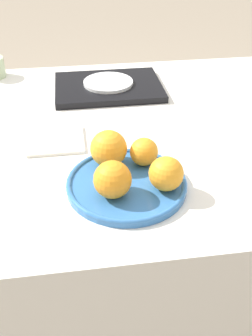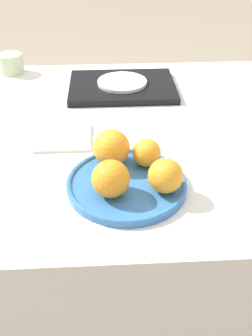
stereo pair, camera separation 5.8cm
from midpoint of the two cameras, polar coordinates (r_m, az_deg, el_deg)
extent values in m
plane|color=gray|center=(1.53, -2.55, -17.76)|extent=(12.00, 12.00, 0.00)
cube|color=silver|center=(1.26, -2.97, -8.15)|extent=(1.52, 0.95, 0.70)
cylinder|color=#336BAD|center=(0.83, -1.98, -2.49)|extent=(0.26, 0.26, 0.01)
torus|color=#336BAD|center=(0.83, -1.99, -2.13)|extent=(0.26, 0.26, 0.01)
sphere|color=orange|center=(0.87, -4.44, 2.79)|extent=(0.08, 0.08, 0.08)
sphere|color=orange|center=(0.80, 3.79, -0.89)|extent=(0.07, 0.07, 0.07)
sphere|color=orange|center=(0.78, -4.10, -1.74)|extent=(0.08, 0.08, 0.08)
sphere|color=orange|center=(0.87, 0.73, 2.33)|extent=(0.06, 0.06, 0.06)
cube|color=black|center=(1.27, -3.90, 11.63)|extent=(0.33, 0.25, 0.02)
cylinder|color=white|center=(1.27, -3.93, 12.26)|extent=(0.16, 0.16, 0.01)
cube|color=silver|center=(1.01, -11.74, 3.89)|extent=(0.14, 0.13, 0.01)
camera|label=1|loc=(0.03, -92.04, -1.44)|focal=42.00mm
camera|label=2|loc=(0.03, 87.96, 1.44)|focal=42.00mm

